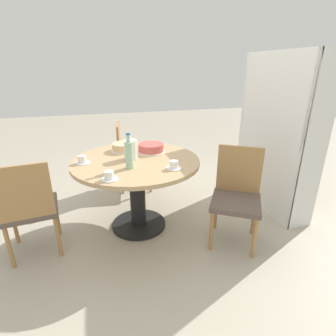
# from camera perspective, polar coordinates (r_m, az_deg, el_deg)

# --- Properties ---
(ground_plane) EXTENTS (14.00, 14.00, 0.00)m
(ground_plane) POSITION_cam_1_polar(r_m,az_deg,el_deg) (2.78, -6.34, -12.24)
(ground_plane) COLOR #B2A893
(dining_table) EXTENTS (1.19, 1.19, 0.72)m
(dining_table) POSITION_cam_1_polar(r_m,az_deg,el_deg) (2.52, -6.84, -1.76)
(dining_table) COLOR black
(dining_table) RESTS_ON ground_plane
(chair_a) EXTENTS (0.58, 0.58, 0.87)m
(chair_a) POSITION_cam_1_polar(r_m,az_deg,el_deg) (2.44, 14.71, -5.53)
(chair_a) COLOR #A87A47
(chair_a) RESTS_ON ground_plane
(chair_b) EXTENTS (0.47, 0.47, 0.87)m
(chair_b) POSITION_cam_1_polar(r_m,az_deg,el_deg) (3.43, -8.21, 2.87)
(chair_b) COLOR #A87A47
(chair_b) RESTS_ON ground_plane
(chair_c) EXTENTS (0.47, 0.47, 0.87)m
(chair_c) POSITION_cam_1_polar(r_m,az_deg,el_deg) (2.44, -27.98, -7.50)
(chair_c) COLOR #A87A47
(chair_c) RESTS_ON ground_plane
(bookshelf) EXTENTS (1.07, 0.28, 1.68)m
(bookshelf) POSITION_cam_1_polar(r_m,az_deg,el_deg) (3.09, 22.26, 6.04)
(bookshelf) COLOR silver
(bookshelf) RESTS_ON ground_plane
(coffee_pot) EXTENTS (0.12, 0.12, 0.22)m
(coffee_pot) POSITION_cam_1_polar(r_m,az_deg,el_deg) (2.46, -8.14, 4.19)
(coffee_pot) COLOR white
(coffee_pot) RESTS_ON dining_table
(water_bottle) EXTENTS (0.07, 0.07, 0.30)m
(water_bottle) POSITION_cam_1_polar(r_m,az_deg,el_deg) (2.22, -8.46, 2.98)
(water_bottle) COLOR #99C6A3
(water_bottle) RESTS_ON dining_table
(cake_main) EXTENTS (0.28, 0.28, 0.09)m
(cake_main) POSITION_cam_1_polar(r_m,az_deg,el_deg) (2.65, -3.72, 4.35)
(cake_main) COLOR white
(cake_main) RESTS_ON dining_table
(cake_second) EXTENTS (0.26, 0.26, 0.08)m
(cake_second) POSITION_cam_1_polar(r_m,az_deg,el_deg) (2.73, -9.66, 4.50)
(cake_second) COLOR white
(cake_second) RESTS_ON dining_table
(cup_a) EXTENTS (0.13, 0.13, 0.07)m
(cup_a) POSITION_cam_1_polar(r_m,az_deg,el_deg) (2.05, -12.68, -1.78)
(cup_a) COLOR silver
(cup_a) RESTS_ON dining_table
(cup_b) EXTENTS (0.13, 0.13, 0.07)m
(cup_b) POSITION_cam_1_polar(r_m,az_deg,el_deg) (2.46, -18.17, 1.62)
(cup_b) COLOR silver
(cup_b) RESTS_ON dining_table
(cup_c) EXTENTS (0.13, 0.13, 0.07)m
(cup_c) POSITION_cam_1_polar(r_m,az_deg,el_deg) (2.21, 1.28, 0.55)
(cup_c) COLOR silver
(cup_c) RESTS_ON dining_table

